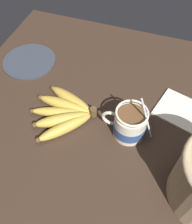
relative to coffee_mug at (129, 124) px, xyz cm
name	(u,v)px	position (x,y,z in cm)	size (l,w,h in cm)	color
table	(113,142)	(3.33, 3.43, -5.92)	(101.16, 101.16, 3.26)	#332319
coffee_mug	(129,124)	(0.00, 0.00, 0.00)	(14.30, 8.76, 15.62)	beige
banana_bunch	(65,112)	(18.81, 0.22, -2.59)	(19.02, 21.07, 4.03)	#4C381E
napkin	(186,113)	(-14.50, -11.99, -3.99)	(19.42, 15.95, 0.60)	beige
small_plate	(29,61)	(39.90, -17.29, -3.99)	(18.22, 18.22, 0.60)	#333842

